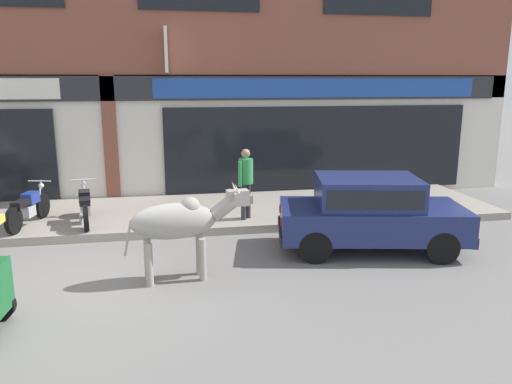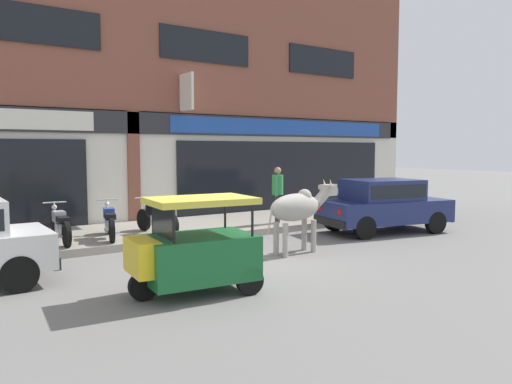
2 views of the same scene
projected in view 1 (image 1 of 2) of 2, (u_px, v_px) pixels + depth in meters
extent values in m
plane|color=slate|center=(82.00, 284.00, 8.16)|extent=(90.00, 90.00, 0.00)
cube|color=gray|center=(108.00, 216.00, 11.90)|extent=(19.00, 3.44, 0.18)
cube|color=silver|center=(112.00, 139.00, 13.47)|extent=(23.00, 0.55, 3.40)
cube|color=#28282D|center=(107.00, 89.00, 12.87)|extent=(22.08, 0.08, 0.64)
cube|color=brown|center=(110.00, 141.00, 13.18)|extent=(0.36, 0.12, 3.40)
cube|color=black|center=(319.00, 149.00, 14.23)|extent=(8.74, 0.10, 2.40)
cube|color=#1E479E|center=(321.00, 88.00, 13.84)|extent=(9.20, 0.05, 0.52)
cube|color=silver|center=(166.00, 50.00, 12.53)|extent=(0.08, 0.80, 1.10)
ellipsoid|color=#9E998E|center=(174.00, 221.00, 8.13)|extent=(1.45, 0.67, 0.60)
sphere|color=#9E998E|center=(190.00, 207.00, 8.16)|extent=(0.32, 0.32, 0.32)
cylinder|color=#9E998E|center=(199.00, 254.00, 8.53)|extent=(0.12, 0.12, 0.72)
cylinder|color=#9E998E|center=(203.00, 260.00, 8.26)|extent=(0.12, 0.12, 0.72)
cylinder|color=#9E998E|center=(148.00, 259.00, 8.29)|extent=(0.12, 0.12, 0.72)
cylinder|color=#9E998E|center=(149.00, 265.00, 8.02)|extent=(0.12, 0.12, 0.72)
cylinder|color=#9E998E|center=(223.00, 209.00, 8.33)|extent=(0.49, 0.29, 0.43)
cube|color=#9E998E|center=(238.00, 198.00, 8.36)|extent=(0.38, 0.26, 0.26)
cube|color=slate|center=(248.00, 199.00, 8.42)|extent=(0.16, 0.17, 0.14)
cone|color=beige|center=(234.00, 186.00, 8.40)|extent=(0.12, 0.07, 0.19)
cone|color=beige|center=(237.00, 189.00, 8.22)|extent=(0.12, 0.07, 0.19)
cube|color=#9E998E|center=(231.00, 192.00, 8.48)|extent=(0.06, 0.14, 0.10)
cube|color=#9E998E|center=(235.00, 197.00, 8.18)|extent=(0.06, 0.14, 0.10)
cylinder|color=#9E998E|center=(128.00, 238.00, 7.97)|extent=(0.17, 0.06, 0.60)
cylinder|color=black|center=(418.00, 225.00, 10.43)|extent=(0.62, 0.29, 0.60)
cylinder|color=black|center=(442.00, 248.00, 9.03)|extent=(0.62, 0.29, 0.60)
cylinder|color=black|center=(308.00, 225.00, 10.47)|extent=(0.62, 0.29, 0.60)
cylinder|color=black|center=(315.00, 247.00, 9.06)|extent=(0.62, 0.29, 0.60)
cube|color=navy|center=(371.00, 221.00, 9.68)|extent=(3.74, 2.25, 0.60)
cube|color=navy|center=(367.00, 191.00, 9.56)|extent=(2.14, 1.78, 0.56)
cube|color=black|center=(367.00, 191.00, 9.56)|extent=(2.00, 1.77, 0.35)
cube|color=black|center=(460.00, 232.00, 9.70)|extent=(0.41, 1.51, 0.20)
cube|color=black|center=(282.00, 231.00, 9.76)|extent=(0.41, 1.51, 0.20)
sphere|color=silver|center=(453.00, 211.00, 10.11)|extent=(0.14, 0.14, 0.14)
sphere|color=silver|center=(473.00, 224.00, 9.17)|extent=(0.14, 0.14, 0.14)
cube|color=red|center=(280.00, 209.00, 10.17)|extent=(0.06, 0.16, 0.14)
cube|color=red|center=(282.00, 222.00, 9.20)|extent=(0.06, 0.16, 0.14)
cylinder|color=black|center=(42.00, 206.00, 11.40)|extent=(0.23, 0.57, 0.56)
cylinder|color=black|center=(14.00, 221.00, 10.18)|extent=(0.23, 0.57, 0.56)
cube|color=#B2B5BA|center=(28.00, 211.00, 10.76)|extent=(0.27, 0.36, 0.24)
cube|color=navy|center=(31.00, 198.00, 10.86)|extent=(0.33, 0.44, 0.24)
cube|color=black|center=(21.00, 203.00, 10.48)|extent=(0.33, 0.56, 0.12)
cylinder|color=#B2B5BA|center=(40.00, 193.00, 11.28)|extent=(0.10, 0.27, 0.59)
cylinder|color=#B2B5BA|center=(39.00, 181.00, 11.25)|extent=(0.51, 0.15, 0.03)
sphere|color=silver|center=(41.00, 186.00, 11.34)|extent=(0.12, 0.12, 0.12)
cylinder|color=#B2B5BA|center=(15.00, 219.00, 10.44)|extent=(0.17, 0.48, 0.06)
cylinder|color=black|center=(85.00, 204.00, 11.55)|extent=(0.19, 0.57, 0.56)
cylinder|color=black|center=(86.00, 218.00, 10.40)|extent=(0.19, 0.57, 0.56)
cube|color=#B2B5BA|center=(85.00, 209.00, 10.95)|extent=(0.25, 0.35, 0.24)
cube|color=black|center=(84.00, 196.00, 11.04)|extent=(0.30, 0.43, 0.24)
cube|color=black|center=(85.00, 201.00, 10.67)|extent=(0.30, 0.55, 0.12)
cylinder|color=#B2B5BA|center=(84.00, 192.00, 11.43)|extent=(0.08, 0.27, 0.59)
cylinder|color=#B2B5BA|center=(83.00, 180.00, 11.40)|extent=(0.52, 0.11, 0.03)
sphere|color=silver|center=(83.00, 184.00, 11.48)|extent=(0.12, 0.12, 0.12)
cylinder|color=#B2B5BA|center=(80.00, 217.00, 10.60)|extent=(0.14, 0.48, 0.06)
cylinder|color=#2D2D33|center=(248.00, 200.00, 11.35)|extent=(0.11, 0.11, 0.82)
cylinder|color=#2D2D33|center=(243.00, 202.00, 11.20)|extent=(0.11, 0.11, 0.82)
cylinder|color=#33934C|center=(246.00, 171.00, 11.12)|extent=(0.32, 0.32, 0.56)
cylinder|color=#33934C|center=(251.00, 171.00, 11.29)|extent=(0.08, 0.08, 0.56)
cylinder|color=#33934C|center=(240.00, 174.00, 10.96)|extent=(0.08, 0.08, 0.56)
sphere|color=tan|center=(246.00, 153.00, 11.04)|extent=(0.20, 0.20, 0.20)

